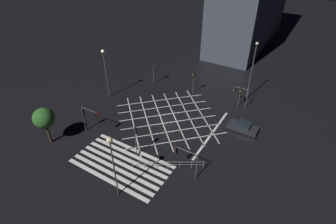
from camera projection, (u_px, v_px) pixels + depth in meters
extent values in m
plane|color=black|center=(168.00, 118.00, 38.48)|extent=(200.00, 200.00, 0.00)
cube|color=silver|center=(135.00, 150.00, 32.89)|extent=(11.55, 0.50, 0.01)
cube|color=silver|center=(131.00, 155.00, 32.26)|extent=(11.55, 0.50, 0.01)
cube|color=silver|center=(126.00, 159.00, 31.63)|extent=(11.55, 0.50, 0.01)
cube|color=silver|center=(122.00, 164.00, 31.00)|extent=(11.55, 0.50, 0.01)
cube|color=silver|center=(117.00, 169.00, 30.37)|extent=(11.55, 0.50, 0.01)
cube|color=silver|center=(112.00, 174.00, 29.73)|extent=(11.55, 0.50, 0.01)
cube|color=silver|center=(106.00, 179.00, 29.10)|extent=(11.55, 0.50, 0.01)
cube|color=silver|center=(177.00, 141.00, 34.39)|extent=(10.08, 10.08, 0.01)
cube|color=silver|center=(133.00, 123.00, 37.46)|extent=(10.08, 10.08, 0.01)
cube|color=silver|center=(173.00, 131.00, 36.02)|extent=(10.08, 10.08, 0.01)
cube|color=silver|center=(147.00, 121.00, 37.87)|extent=(10.08, 10.08, 0.01)
cube|color=silver|center=(170.00, 122.00, 37.66)|extent=(10.08, 10.08, 0.01)
cube|color=silver|center=(161.00, 119.00, 38.27)|extent=(10.08, 10.08, 0.01)
cube|color=silver|center=(166.00, 114.00, 39.29)|extent=(10.08, 10.08, 0.01)
cube|color=silver|center=(175.00, 117.00, 38.68)|extent=(10.08, 10.08, 0.01)
cube|color=silver|center=(163.00, 107.00, 40.92)|extent=(10.08, 10.08, 0.01)
cube|color=silver|center=(188.00, 115.00, 39.08)|extent=(10.08, 10.08, 0.01)
cube|color=silver|center=(160.00, 100.00, 42.56)|extent=(10.08, 10.08, 0.01)
cube|color=silver|center=(201.00, 113.00, 39.49)|extent=(10.08, 10.08, 0.01)
cube|color=silver|center=(212.00, 134.00, 35.55)|extent=(0.30, 11.55, 0.01)
cube|color=black|center=(242.00, 19.00, 73.83)|extent=(0.06, 1.40, 1.80)
cube|color=black|center=(238.00, 22.00, 71.25)|extent=(0.06, 1.40, 1.80)
cube|color=beige|center=(233.00, 26.00, 68.67)|extent=(0.06, 1.40, 1.80)
cube|color=beige|center=(228.00, 30.00, 66.09)|extent=(0.06, 1.40, 1.80)
cube|color=beige|center=(223.00, 34.00, 63.51)|extent=(0.06, 1.40, 1.80)
cube|color=black|center=(217.00, 38.00, 60.93)|extent=(0.06, 1.40, 1.80)
cube|color=black|center=(211.00, 43.00, 58.35)|extent=(0.06, 1.40, 1.80)
cube|color=beige|center=(204.00, 48.00, 55.77)|extent=(0.06, 1.40, 1.80)
cube|color=beige|center=(244.00, 5.00, 71.63)|extent=(0.06, 1.40, 1.80)
cube|color=black|center=(240.00, 8.00, 69.05)|extent=(0.06, 1.40, 1.80)
cube|color=black|center=(235.00, 11.00, 66.47)|extent=(0.06, 1.40, 1.80)
cube|color=black|center=(230.00, 14.00, 63.89)|extent=(0.06, 1.40, 1.80)
cube|color=black|center=(225.00, 18.00, 61.31)|extent=(0.06, 1.40, 1.80)
cube|color=beige|center=(219.00, 21.00, 58.73)|extent=(0.06, 1.40, 1.80)
cube|color=beige|center=(212.00, 26.00, 56.15)|extent=(0.06, 1.40, 1.80)
cube|color=black|center=(205.00, 30.00, 53.57)|extent=(0.06, 1.40, 1.80)
cube|color=black|center=(227.00, 0.00, 59.11)|extent=(0.06, 1.40, 1.80)
cube|color=black|center=(221.00, 3.00, 56.53)|extent=(0.06, 1.40, 1.80)
cube|color=beige|center=(214.00, 7.00, 53.95)|extent=(0.06, 1.40, 1.80)
cube|color=beige|center=(207.00, 11.00, 51.37)|extent=(0.06, 1.40, 1.80)
cylinder|color=#424244|center=(247.00, 99.00, 39.88)|extent=(0.11, 0.11, 3.28)
cylinder|color=#424244|center=(242.00, 88.00, 39.45)|extent=(2.04, 0.09, 0.09)
cube|color=black|center=(235.00, 89.00, 40.14)|extent=(0.16, 0.28, 0.90)
sphere|color=black|center=(235.00, 87.00, 40.02)|extent=(0.18, 0.18, 0.18)
sphere|color=black|center=(234.00, 89.00, 40.19)|extent=(0.18, 0.18, 0.18)
sphere|color=green|center=(234.00, 91.00, 40.36)|extent=(0.18, 0.18, 0.18)
cube|color=black|center=(236.00, 89.00, 40.10)|extent=(0.02, 0.36, 0.98)
cylinder|color=#424244|center=(239.00, 97.00, 40.20)|extent=(0.11, 0.11, 3.30)
cube|color=black|center=(240.00, 91.00, 39.44)|extent=(0.28, 0.16, 0.90)
sphere|color=black|center=(240.00, 90.00, 39.19)|extent=(0.18, 0.18, 0.18)
sphere|color=orange|center=(240.00, 91.00, 39.37)|extent=(0.18, 0.18, 0.18)
sphere|color=black|center=(240.00, 93.00, 39.54)|extent=(0.18, 0.18, 0.18)
cube|color=black|center=(241.00, 91.00, 39.51)|extent=(0.36, 0.02, 0.98)
cylinder|color=#424244|center=(153.00, 72.00, 46.02)|extent=(0.11, 0.11, 4.30)
cube|color=black|center=(154.00, 64.00, 45.02)|extent=(0.16, 0.28, 0.90)
sphere|color=black|center=(154.00, 62.00, 44.80)|extent=(0.18, 0.18, 0.18)
sphere|color=black|center=(154.00, 64.00, 44.97)|extent=(0.18, 0.18, 0.18)
sphere|color=green|center=(154.00, 66.00, 45.15)|extent=(0.18, 0.18, 0.18)
cube|color=black|center=(153.00, 64.00, 45.06)|extent=(0.02, 0.36, 0.98)
cylinder|color=#424244|center=(136.00, 142.00, 31.12)|extent=(0.11, 0.11, 4.18)
cube|color=black|center=(136.00, 131.00, 30.30)|extent=(0.28, 0.16, 0.90)
sphere|color=black|center=(136.00, 128.00, 30.21)|extent=(0.18, 0.18, 0.18)
sphere|color=black|center=(136.00, 130.00, 30.38)|extent=(0.18, 0.18, 0.18)
sphere|color=green|center=(136.00, 132.00, 30.55)|extent=(0.18, 0.18, 0.18)
cube|color=black|center=(135.00, 131.00, 30.24)|extent=(0.36, 0.02, 0.98)
cylinder|color=#424244|center=(85.00, 118.00, 35.20)|extent=(0.11, 0.11, 3.90)
cylinder|color=#424244|center=(89.00, 110.00, 33.63)|extent=(2.56, 0.09, 0.09)
cube|color=black|center=(97.00, 116.00, 33.35)|extent=(0.16, 0.28, 0.90)
sphere|color=red|center=(97.00, 114.00, 33.13)|extent=(0.18, 0.18, 0.18)
sphere|color=black|center=(98.00, 116.00, 33.30)|extent=(0.18, 0.18, 0.18)
sphere|color=black|center=(98.00, 118.00, 33.47)|extent=(0.18, 0.18, 0.18)
cube|color=black|center=(97.00, 116.00, 33.39)|extent=(0.02, 0.36, 0.98)
cylinder|color=#424244|center=(193.00, 82.00, 43.28)|extent=(0.11, 0.11, 4.03)
cube|color=black|center=(194.00, 75.00, 42.32)|extent=(0.28, 0.16, 0.90)
sphere|color=black|center=(193.00, 73.00, 42.07)|extent=(0.18, 0.18, 0.18)
sphere|color=orange|center=(193.00, 75.00, 42.24)|extent=(0.18, 0.18, 0.18)
sphere|color=black|center=(193.00, 76.00, 42.42)|extent=(0.18, 0.18, 0.18)
cube|color=black|center=(194.00, 74.00, 42.39)|extent=(0.36, 0.02, 0.98)
cylinder|color=#424244|center=(197.00, 167.00, 28.21)|extent=(0.11, 0.11, 3.62)
cylinder|color=#424244|center=(187.00, 151.00, 27.81)|extent=(2.58, 0.09, 0.09)
cube|color=black|center=(176.00, 150.00, 28.61)|extent=(0.16, 0.28, 0.90)
sphere|color=red|center=(175.00, 147.00, 28.48)|extent=(0.18, 0.18, 0.18)
sphere|color=black|center=(175.00, 149.00, 28.66)|extent=(0.18, 0.18, 0.18)
sphere|color=black|center=(175.00, 151.00, 28.83)|extent=(0.18, 0.18, 0.18)
cube|color=black|center=(177.00, 150.00, 28.57)|extent=(0.02, 0.36, 0.98)
cylinder|color=#424244|center=(84.00, 120.00, 35.21)|extent=(0.11, 0.11, 3.46)
cube|color=black|center=(83.00, 112.00, 34.60)|extent=(0.28, 0.16, 0.90)
sphere|color=black|center=(83.00, 110.00, 34.51)|extent=(0.18, 0.18, 0.18)
sphere|color=black|center=(84.00, 112.00, 34.68)|extent=(0.18, 0.18, 0.18)
sphere|color=green|center=(84.00, 114.00, 34.85)|extent=(0.18, 0.18, 0.18)
cube|color=black|center=(82.00, 113.00, 34.54)|extent=(0.36, 0.02, 0.98)
cylinder|color=#424244|center=(114.00, 170.00, 25.40)|extent=(0.14, 0.14, 7.28)
sphere|color=#F9E0B2|center=(109.00, 140.00, 23.22)|extent=(0.58, 0.58, 0.58)
cylinder|color=#424244|center=(106.00, 76.00, 41.30)|extent=(0.14, 0.14, 7.71)
sphere|color=#F9E0B2|center=(103.00, 51.00, 38.99)|extent=(0.58, 0.58, 0.58)
cylinder|color=#424244|center=(251.00, 74.00, 40.19)|extent=(0.14, 0.14, 9.26)
sphere|color=#F9E0B2|center=(257.00, 44.00, 37.46)|extent=(0.44, 0.44, 0.44)
cylinder|color=#38281C|center=(49.00, 133.00, 33.37)|extent=(0.33, 0.33, 2.89)
sphere|color=#285B23|center=(44.00, 118.00, 31.98)|extent=(2.60, 2.60, 2.60)
cube|color=black|center=(243.00, 128.00, 35.91)|extent=(4.02, 1.90, 0.52)
cube|color=black|center=(244.00, 125.00, 35.57)|extent=(1.69, 1.67, 0.51)
sphere|color=white|center=(228.00, 126.00, 36.36)|extent=(0.16, 0.16, 0.16)
sphere|color=white|center=(230.00, 121.00, 37.19)|extent=(0.16, 0.16, 0.16)
cylinder|color=black|center=(232.00, 129.00, 35.93)|extent=(0.66, 0.20, 0.66)
cylinder|color=black|center=(236.00, 122.00, 37.09)|extent=(0.66, 0.20, 0.66)
cylinder|color=black|center=(250.00, 135.00, 34.88)|extent=(0.66, 0.20, 0.66)
cylinder|color=black|center=(253.00, 128.00, 36.04)|extent=(0.66, 0.20, 0.66)
cylinder|color=#9EA0A5|center=(133.00, 165.00, 30.13)|extent=(0.05, 0.05, 1.05)
cylinder|color=#9EA0A5|center=(144.00, 165.00, 30.13)|extent=(0.05, 0.05, 1.05)
cylinder|color=#9EA0A5|center=(156.00, 165.00, 30.13)|extent=(0.05, 0.05, 1.05)
cylinder|color=#9EA0A5|center=(168.00, 165.00, 30.13)|extent=(0.05, 0.05, 1.05)
cylinder|color=#9EA0A5|center=(180.00, 165.00, 30.13)|extent=(0.05, 0.05, 1.05)
cylinder|color=#9EA0A5|center=(192.00, 165.00, 30.13)|extent=(0.05, 0.05, 1.05)
cylinder|color=#9EA0A5|center=(203.00, 165.00, 30.13)|extent=(0.05, 0.05, 1.05)
cylinder|color=#9EA0A5|center=(168.00, 162.00, 29.86)|extent=(7.02, 4.24, 0.04)
cylinder|color=#9EA0A5|center=(168.00, 165.00, 30.10)|extent=(7.02, 4.24, 0.04)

